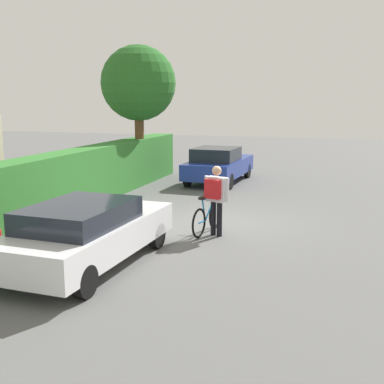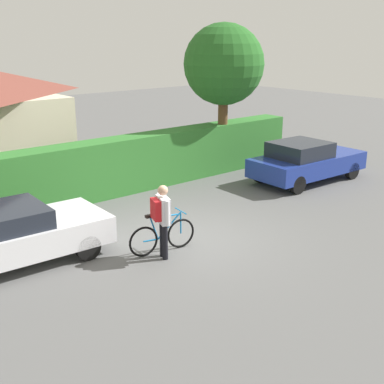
# 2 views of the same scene
# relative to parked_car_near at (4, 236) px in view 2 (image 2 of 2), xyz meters

# --- Properties ---
(ground_plane) EXTENTS (60.00, 60.00, 0.00)m
(ground_plane) POSITION_rel_parked_car_near_xyz_m (3.90, -1.26, -0.69)
(ground_plane) COLOR #5A5A5A
(hedge_row) EXTENTS (16.13, 0.90, 1.74)m
(hedge_row) POSITION_rel_parked_car_near_xyz_m (3.90, 2.96, 0.18)
(hedge_row) COLOR #31742D
(hedge_row) RESTS_ON ground
(parked_car_near) EXTENTS (4.38, 1.95, 1.30)m
(parked_car_near) POSITION_rel_parked_car_near_xyz_m (0.00, 0.00, 0.00)
(parked_car_near) COLOR silver
(parked_car_near) RESTS_ON ground
(parked_car_far) EXTENTS (4.22, 1.95, 1.40)m
(parked_car_far) POSITION_rel_parked_car_near_xyz_m (10.27, 0.00, 0.02)
(parked_car_far) COLOR navy
(parked_car_far) RESTS_ON ground
(bicycle) EXTENTS (1.67, 0.50, 0.96)m
(bicycle) POSITION_rel_parked_car_near_xyz_m (3.03, -1.59, -0.30)
(bicycle) COLOR black
(bicycle) RESTS_ON ground
(person_rider) EXTENTS (0.46, 0.65, 1.69)m
(person_rider) POSITION_rel_parked_car_near_xyz_m (2.83, -1.85, 0.34)
(person_rider) COLOR black
(person_rider) RESTS_ON ground
(tree_kerbside) EXTENTS (2.79, 2.79, 5.21)m
(tree_kerbside) POSITION_rel_parked_car_near_xyz_m (9.00, 2.79, 3.09)
(tree_kerbside) COLOR brown
(tree_kerbside) RESTS_ON ground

